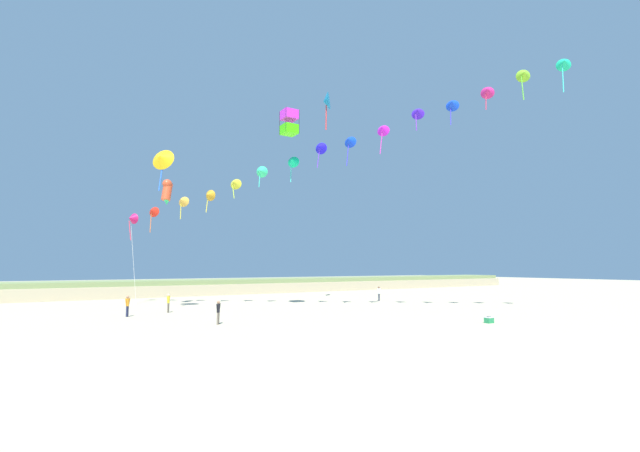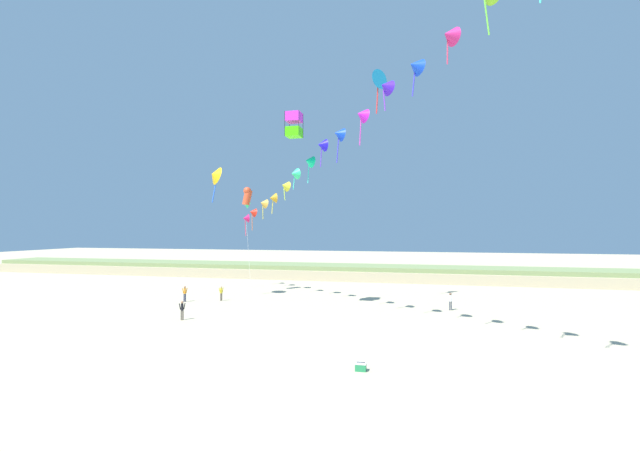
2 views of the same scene
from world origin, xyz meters
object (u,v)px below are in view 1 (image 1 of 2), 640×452
(person_near_left, at_px, (127,305))
(person_far_left, at_px, (379,293))
(person_near_right, at_px, (168,302))
(large_kite_outer_drift, at_px, (289,122))
(person_mid_center, at_px, (218,311))
(large_kite_mid_trail, at_px, (326,101))
(large_kite_low_lead, at_px, (162,158))
(beach_cooler, at_px, (489,320))
(large_kite_high_solo, at_px, (167,191))

(person_near_left, bearing_deg, person_far_left, 3.39)
(person_near_right, xyz_separation_m, large_kite_outer_drift, (9.06, -4.09, 15.79))
(person_mid_center, height_order, large_kite_mid_trail, large_kite_mid_trail)
(person_near_right, height_order, large_kite_low_lead, large_kite_low_lead)
(person_mid_center, height_order, beach_cooler, person_mid_center)
(large_kite_low_lead, bearing_deg, person_mid_center, -77.86)
(large_kite_low_lead, xyz_separation_m, large_kite_outer_drift, (9.96, -4.34, 3.66))
(person_mid_center, distance_m, large_kite_outer_drift, 18.40)
(person_far_left, relative_size, large_kite_low_lead, 0.41)
(person_near_left, xyz_separation_m, large_kite_low_lead, (2.43, 1.66, 12.10))
(person_near_right, relative_size, person_far_left, 0.97)
(large_kite_mid_trail, bearing_deg, large_kite_high_solo, 163.32)
(person_far_left, distance_m, large_kite_low_lead, 26.47)
(person_near_right, distance_m, large_kite_mid_trail, 26.23)
(large_kite_high_solo, bearing_deg, person_mid_center, -88.11)
(large_kite_low_lead, height_order, large_kite_outer_drift, large_kite_outer_drift)
(large_kite_high_solo, relative_size, beach_cooler, 4.31)
(large_kite_mid_trail, xyz_separation_m, large_kite_high_solo, (-15.31, 4.59, -10.60))
(person_near_right, bearing_deg, person_near_left, -156.95)
(beach_cooler, bearing_deg, person_far_left, 72.90)
(person_far_left, distance_m, large_kite_outer_drift, 21.24)
(large_kite_low_lead, distance_m, beach_cooler, 28.74)
(large_kite_high_solo, bearing_deg, person_far_left, -12.91)
(person_near_left, relative_size, large_kite_low_lead, 0.41)
(person_near_right, bearing_deg, large_kite_low_lead, 164.69)
(large_kite_mid_trail, bearing_deg, person_near_right, -177.94)
(large_kite_outer_drift, distance_m, beach_cooler, 23.12)
(large_kite_outer_drift, bearing_deg, large_kite_mid_trail, 33.97)
(person_far_left, distance_m, beach_cooler, 19.24)
(person_mid_center, bearing_deg, person_near_right, 97.09)
(person_near_left, height_order, large_kite_outer_drift, large_kite_outer_drift)
(person_far_left, height_order, large_kite_high_solo, large_kite_high_solo)
(person_far_left, xyz_separation_m, beach_cooler, (-5.65, -18.37, -0.71))
(person_near_right, bearing_deg, large_kite_mid_trail, 2.06)
(large_kite_mid_trail, relative_size, large_kite_outer_drift, 1.92)
(large_kite_outer_drift, bearing_deg, person_mid_center, -146.79)
(large_kite_outer_drift, bearing_deg, person_near_left, 167.79)
(person_near_right, relative_size, large_kite_outer_drift, 0.71)
(person_near_right, height_order, large_kite_mid_trail, large_kite_mid_trail)
(large_kite_low_lead, bearing_deg, large_kite_outer_drift, -23.55)
(large_kite_low_lead, relative_size, large_kite_outer_drift, 1.80)
(person_far_left, bearing_deg, person_mid_center, -156.39)
(person_near_left, height_order, person_far_left, person_near_left)
(person_near_left, xyz_separation_m, person_far_left, (25.98, 1.54, -0.00))
(person_near_left, relative_size, person_far_left, 1.00)
(person_near_left, relative_size, large_kite_high_solo, 0.64)
(person_near_left, height_order, person_near_right, person_near_left)
(person_far_left, height_order, large_kite_outer_drift, large_kite_outer_drift)
(person_mid_center, distance_m, person_far_left, 23.46)
(person_near_left, distance_m, large_kite_high_solo, 12.74)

